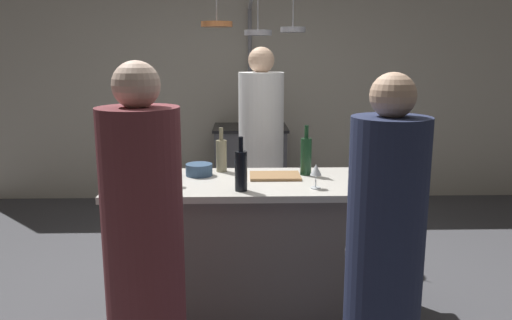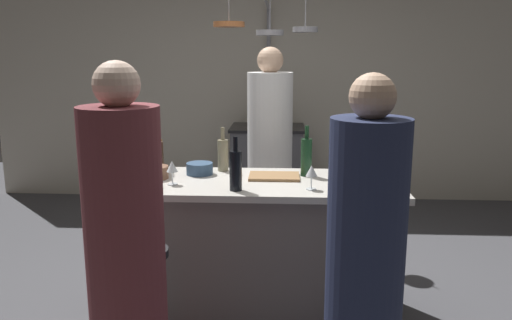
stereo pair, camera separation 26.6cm
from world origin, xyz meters
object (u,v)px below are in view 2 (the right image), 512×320
object	(u,v)px
pepper_mill	(160,158)
wine_glass_near_right_guest	(312,172)
guest_right	(364,273)
wine_bottle_white	(223,154)
guest_left	(126,262)
bar_stool_left	(146,303)
wine_bottle_green	(306,156)
wine_bottle_amber	(157,154)
mixing_bowl_wooden	(154,172)
stove_range	(267,166)
bar_stool_right	(357,309)
chef	(270,162)
cutting_board	(274,176)
mixing_bowl_blue	(200,169)
wine_bottle_dark	(236,170)
wine_glass_near_left_guest	(153,170)
wine_glass_by_chef	(172,168)

from	to	relation	value
pepper_mill	wine_glass_near_right_guest	xyz separation A→B (m)	(0.98, -0.37, 0.00)
guest_right	wine_bottle_white	distance (m)	1.49
guest_left	wine_bottle_white	size ratio (longest dim) A/B	5.59
bar_stool_left	wine_bottle_green	bearing A→B (deg)	41.53
wine_bottle_amber	mixing_bowl_wooden	xyz separation A→B (m)	(0.04, -0.24, -0.07)
stove_range	bar_stool_right	xyz separation A→B (m)	(0.57, -3.07, -0.07)
chef	stove_range	bearing A→B (deg)	92.61
chef	cutting_board	distance (m)	0.94
mixing_bowl_blue	chef	bearing A→B (deg)	63.40
wine_bottle_green	pepper_mill	bearing A→B (deg)	178.88
bar_stool_right	wine_glass_near_right_guest	world-z (taller)	wine_glass_near_right_guest
wine_bottle_white	mixing_bowl_blue	distance (m)	0.20
wine_bottle_dark	mixing_bowl_wooden	world-z (taller)	wine_bottle_dark
cutting_board	wine_bottle_green	xyz separation A→B (m)	(0.20, 0.07, 0.12)
guest_left	wine_bottle_green	xyz separation A→B (m)	(0.84, 1.14, 0.26)
wine_glass_near_left_guest	stove_range	bearing A→B (deg)	77.31
cutting_board	wine_bottle_white	world-z (taller)	wine_bottle_white
guest_right	cutting_board	size ratio (longest dim) A/B	5.02
guest_right	mixing_bowl_wooden	bearing A→B (deg)	139.11
stove_range	wine_glass_near_left_guest	world-z (taller)	wine_glass_near_left_guest
stove_range	wine_bottle_amber	world-z (taller)	wine_bottle_amber
wine_glass_near_left_guest	wine_bottle_green	bearing A→B (deg)	19.98
wine_bottle_amber	guest_left	bearing A→B (deg)	-82.92
stove_range	wine_bottle_dark	distance (m)	2.75
wine_bottle_white	wine_glass_near_left_guest	bearing A→B (deg)	-129.34
cutting_board	wine_bottle_white	distance (m)	0.41
wine_bottle_white	mixing_bowl_wooden	xyz separation A→B (m)	(-0.41, -0.24, -0.07)
chef	wine_glass_near_right_guest	distance (m)	1.26
pepper_mill	wine_bottle_dark	xyz separation A→B (m)	(0.54, -0.40, 0.02)
mixing_bowl_wooden	wine_bottle_dark	bearing A→B (deg)	-25.31
wine_bottle_green	wine_bottle_white	world-z (taller)	wine_bottle_green
wine_bottle_amber	wine_glass_near_right_guest	distance (m)	1.11
wine_glass_near_left_guest	mixing_bowl_blue	world-z (taller)	wine_glass_near_left_guest
guest_left	pepper_mill	bearing A→B (deg)	95.72
chef	cutting_board	xyz separation A→B (m)	(0.05, -0.93, 0.11)
wine_glass_by_chef	wine_glass_near_left_guest	size ratio (longest dim) A/B	1.00
bar_stool_right	pepper_mill	distance (m)	1.57
guest_right	mixing_bowl_blue	size ratio (longest dim) A/B	9.29
bar_stool_left	guest_right	distance (m)	1.20
chef	guest_left	distance (m)	2.09
pepper_mill	wine_bottle_dark	world-z (taller)	wine_bottle_dark
chef	wine_glass_by_chef	distance (m)	1.29
chef	mixing_bowl_wooden	size ratio (longest dim) A/B	9.67
stove_range	bar_stool_left	xyz separation A→B (m)	(-0.55, -3.07, -0.07)
wine_bottle_amber	bar_stool_left	bearing A→B (deg)	-81.71
wine_bottle_amber	mixing_bowl_blue	bearing A→B (deg)	-20.42
wine_glass_near_right_guest	bar_stool_left	bearing A→B (deg)	-154.40
bar_stool_right	cutting_board	bearing A→B (deg)	122.63
guest_right	wine_glass_near_left_guest	xyz separation A→B (m)	(-1.13, 0.81, 0.26)
bar_stool_left	mixing_bowl_blue	distance (m)	0.97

